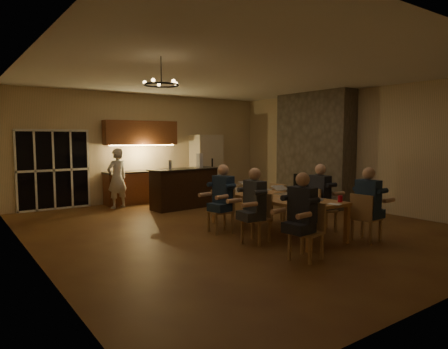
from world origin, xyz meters
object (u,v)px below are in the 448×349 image
Objects in this scene: person_left_near at (302,217)px; chair_right_mid at (323,209)px; chandelier at (161,85)px; refrigerator at (206,166)px; chair_left_far at (220,211)px; plate_far at (266,190)px; bar_island at (184,188)px; mug_mid at (264,190)px; laptop_d at (283,189)px; redcup_mid at (246,192)px; person_left_mid at (255,206)px; laptop_e at (230,185)px; mug_front at (287,196)px; can_silver at (302,196)px; standing_person at (117,178)px; redcup_near at (340,199)px; laptop_b at (317,194)px; bar_blender at (200,160)px; chair_right_far at (283,203)px; mug_back at (237,190)px; person_right_near at (368,205)px; laptop_a at (306,197)px; plate_near at (308,197)px; chair_left_mid at (256,219)px; bar_bottle at (170,165)px; laptop_f at (249,184)px; can_cola at (226,186)px; chair_right_near at (366,218)px; laptop_c at (261,191)px; dining_table at (274,214)px; chair_left_near at (306,232)px; plate_left at (299,203)px; person_right_mid at (320,198)px.

chair_right_mid is at bearing 114.99° from person_left_near.
refrigerator is at bearing 50.77° from chandelier.
chair_left_far is 1.35m from plate_far.
mug_mid is (0.23, -3.01, 0.26)m from bar_island.
laptop_d is 0.79m from redcup_mid.
person_left_mid is 1.72m from laptop_e.
mug_front is 0.83× the size of can_silver.
bar_island is 3.03m from mug_mid.
standing_person is 6.14m from redcup_near.
chandelier is 1.76× the size of laptop_b.
redcup_mid is at bearing -159.97° from plate_far.
redcup_near is (0.16, -0.41, -0.05)m from laptop_b.
bar_blender is at bearing 164.50° from chair_left_far.
bar_blender is at bearing -0.11° from chair_right_far.
mug_back is at bearing 109.82° from redcup_near.
person_right_near is 1.20m from laptop_a.
chair_right_mid is 0.61m from plate_near.
chair_right_mid is at bearing 141.19° from laptop_e.
mug_front is (0.74, -0.02, 0.36)m from chair_left_mid.
bar_bottle is at bearing -68.52° from laptop_e.
laptop_f is (0.49, 2.19, 0.00)m from laptop_a.
mug_back is 2.67m from bar_bottle.
can_cola is at bearing 49.98° from chair_right_mid.
chair_right_near is at bearing -67.54° from laptop_d.
chandelier is 3.13m from laptop_a.
bar_blender is (0.81, 3.06, 0.47)m from redcup_mid.
chair_left_far is 3.71× the size of bar_bottle.
chair_left_mid is at bearing -106.12° from bar_island.
bar_island is 4.82m from redcup_near.
chair_right_near is 2.78× the size of laptop_c.
can_silver is (0.41, -1.46, 0.01)m from mug_back.
bar_bottle is (0.37, 5.03, 0.51)m from person_left_near.
dining_table is at bearing 71.39° from laptop_b.
bar_island is 1.40× the size of person_left_near.
chair_left_near is 0.64× the size of person_right_near.
plate_left is (2.21, -0.94, -1.99)m from chandelier.
refrigerator is at bearing 74.97° from can_silver.
chair_right_far is 2.21× the size of bar_blender.
can_silver is at bearing -105.48° from laptop_d.
plate_near is (0.59, -1.94, -0.05)m from can_cola.
bar_blender is at bearing 2.99° from bar_bottle.
bar_blender is at bearing 75.18° from redcup_mid.
chair_right_far is at bearing 135.19° from person_left_near.
chair_right_near is at bearing -173.34° from person_right_mid.
person_left_near is 4.31× the size of laptop_f.
chair_right_mid is 0.92m from laptop_d.
laptop_e is 2.47m from bar_blender.
chandelier is 2.91m from laptop_c.
redcup_near is (0.15, -2.41, -0.05)m from laptop_f.
redcup_near is at bearing -24.70° from plate_left.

